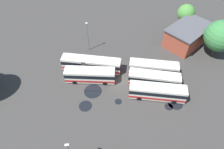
{
  "coord_description": "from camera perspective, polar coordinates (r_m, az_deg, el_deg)",
  "views": [
    {
      "loc": [
        -4.7,
        -28.04,
        33.45
      ],
      "look_at": [
        -1.97,
        1.23,
        1.5
      ],
      "focal_mm": 31.72,
      "sensor_mm": 36.0,
      "label": 1
    }
  ],
  "objects": [
    {
      "name": "puddle_back_corner",
      "position": [
        42.46,
        17.81,
        -7.97
      ],
      "size": [
        3.03,
        3.03,
        0.01
      ],
      "primitive_type": "cylinder",
      "color": "black",
      "rests_on": "ground_plane"
    },
    {
      "name": "puddle_near_shelter",
      "position": [
        42.52,
        -5.52,
        -4.8
      ],
      "size": [
        3.81,
        3.81,
        0.01
      ],
      "primitive_type": "cylinder",
      "color": "black",
      "rests_on": "ground_plane"
    },
    {
      "name": "puddle_centre_drain",
      "position": [
        40.49,
        -7.65,
        -8.98
      ],
      "size": [
        2.65,
        2.65,
        0.01
      ],
      "primitive_type": "cylinder",
      "color": "black",
      "rests_on": "ground_plane"
    },
    {
      "name": "bus_row1_slot2",
      "position": [
        45.26,
        11.85,
        1.79
      ],
      "size": [
        11.13,
        4.91,
        3.45
      ],
      "color": "silver",
      "rests_on": "ground_plane"
    },
    {
      "name": "bus_row0_slot2",
      "position": [
        45.56,
        -6.05,
        3.1
      ],
      "size": [
        13.69,
        5.55,
        3.45
      ],
      "color": "silver",
      "rests_on": "ground_plane"
    },
    {
      "name": "puddle_between_rows",
      "position": [
        41.62,
        16.06,
        -8.92
      ],
      "size": [
        1.7,
        1.7,
        0.01
      ],
      "primitive_type": "cylinder",
      "color": "black",
      "rests_on": "ground_plane"
    },
    {
      "name": "bus_row1_slot1",
      "position": [
        43.05,
        12.02,
        -1.27
      ],
      "size": [
        11.09,
        5.14,
        3.45
      ],
      "color": "silver",
      "rests_on": "ground_plane"
    },
    {
      "name": "depot_building",
      "position": [
        55.81,
        20.86,
        10.53
      ],
      "size": [
        13.97,
        13.21,
        5.21
      ],
      "color": "#99422D",
      "rests_on": "ground_plane"
    },
    {
      "name": "puddle_front_lane",
      "position": [
        40.76,
        1.84,
        -7.8
      ],
      "size": [
        1.47,
        1.47,
        0.01
      ],
      "primitive_type": "cylinder",
      "color": "black",
      "rests_on": "ground_plane"
    },
    {
      "name": "bus_row0_slot1",
      "position": [
        43.16,
        -6.35,
        -0.12
      ],
      "size": [
        11.05,
        3.97,
        3.45
      ],
      "color": "silver",
      "rests_on": "ground_plane"
    },
    {
      "name": "tree_northeast",
      "position": [
        60.92,
        20.54,
        16.25
      ],
      "size": [
        4.81,
        4.81,
        7.11
      ],
      "color": "brown",
      "rests_on": "ground_plane"
    },
    {
      "name": "ground_plane",
      "position": [
        43.9,
        2.71,
        -2.33
      ],
      "size": [
        92.2,
        92.2,
        0.0
      ],
      "primitive_type": "plane",
      "color": "#383533"
    },
    {
      "name": "bus_row1_slot0",
      "position": [
        40.96,
        12.93,
        -4.86
      ],
      "size": [
        11.59,
        4.86,
        3.45
      ],
      "color": "silver",
      "rests_on": "ground_plane"
    },
    {
      "name": "tree_east_edge",
      "position": [
        53.15,
        28.77,
        9.69
      ],
      "size": [
        7.38,
        7.38,
        9.41
      ],
      "color": "brown",
      "rests_on": "ground_plane"
    },
    {
      "name": "lamp_post_by_building",
      "position": [
        49.44,
        -6.99,
        11.06
      ],
      "size": [
        0.56,
        0.28,
        8.02
      ],
      "color": "slate",
      "rests_on": "ground_plane"
    }
  ]
}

